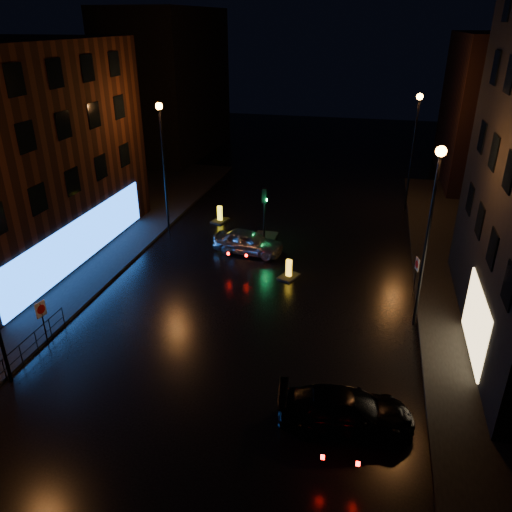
{
  "coord_description": "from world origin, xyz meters",
  "views": [
    {
      "loc": [
        5.27,
        -14.93,
        12.9
      ],
      "look_at": [
        0.26,
        5.73,
        2.8
      ],
      "focal_mm": 35.0,
      "sensor_mm": 36.0,
      "label": 1
    }
  ],
  "objects_px": {
    "bollard_near": "(289,274)",
    "road_sign_right": "(417,267)",
    "bollard_far": "(220,218)",
    "silver_hatchback": "(248,242)",
    "dark_sedan": "(346,410)",
    "traffic_signal": "(264,232)",
    "road_sign_left": "(41,313)"
  },
  "relations": [
    {
      "from": "dark_sedan",
      "to": "road_sign_left",
      "type": "relative_size",
      "value": 2.21
    },
    {
      "from": "dark_sedan",
      "to": "bollard_near",
      "type": "bearing_deg",
      "value": 12.71
    },
    {
      "from": "silver_hatchback",
      "to": "road_sign_right",
      "type": "relative_size",
      "value": 2.07
    },
    {
      "from": "bollard_near",
      "to": "road_sign_left",
      "type": "xyz_separation_m",
      "value": [
        -9.17,
        -8.66,
        1.36
      ]
    },
    {
      "from": "bollard_far",
      "to": "road_sign_right",
      "type": "relative_size",
      "value": 0.72
    },
    {
      "from": "dark_sedan",
      "to": "traffic_signal",
      "type": "bearing_deg",
      "value": 14.98
    },
    {
      "from": "silver_hatchback",
      "to": "dark_sedan",
      "type": "distance_m",
      "value": 14.81
    },
    {
      "from": "traffic_signal",
      "to": "bollard_near",
      "type": "distance_m",
      "value": 5.4
    },
    {
      "from": "bollard_near",
      "to": "bollard_far",
      "type": "bearing_deg",
      "value": 152.7
    },
    {
      "from": "dark_sedan",
      "to": "bollard_near",
      "type": "xyz_separation_m",
      "value": [
        -3.89,
        10.5,
        -0.45
      ]
    },
    {
      "from": "bollard_far",
      "to": "road_sign_left",
      "type": "distance_m",
      "value": 16.19
    },
    {
      "from": "traffic_signal",
      "to": "bollard_far",
      "type": "relative_size",
      "value": 2.34
    },
    {
      "from": "road_sign_left",
      "to": "traffic_signal",
      "type": "bearing_deg",
      "value": 76.2
    },
    {
      "from": "road_sign_left",
      "to": "road_sign_right",
      "type": "relative_size",
      "value": 1.04
    },
    {
      "from": "dark_sedan",
      "to": "road_sign_right",
      "type": "xyz_separation_m",
      "value": [
        2.72,
        10.26,
        0.85
      ]
    },
    {
      "from": "traffic_signal",
      "to": "bollard_near",
      "type": "relative_size",
      "value": 2.38
    },
    {
      "from": "bollard_near",
      "to": "bollard_far",
      "type": "relative_size",
      "value": 0.98
    },
    {
      "from": "bollard_near",
      "to": "road_sign_right",
      "type": "distance_m",
      "value": 6.74
    },
    {
      "from": "traffic_signal",
      "to": "dark_sedan",
      "type": "bearing_deg",
      "value": -67.4
    },
    {
      "from": "traffic_signal",
      "to": "bollard_far",
      "type": "xyz_separation_m",
      "value": [
        -3.74,
        2.41,
        -0.25
      ]
    },
    {
      "from": "bollard_far",
      "to": "dark_sedan",
      "type": "bearing_deg",
      "value": -45.64
    },
    {
      "from": "silver_hatchback",
      "to": "road_sign_left",
      "type": "bearing_deg",
      "value": 157.36
    },
    {
      "from": "bollard_near",
      "to": "road_sign_right",
      "type": "bearing_deg",
      "value": 19.76
    },
    {
      "from": "bollard_far",
      "to": "bollard_near",
      "type": "bearing_deg",
      "value": -34.56
    },
    {
      "from": "bollard_near",
      "to": "road_sign_left",
      "type": "height_order",
      "value": "road_sign_left"
    },
    {
      "from": "traffic_signal",
      "to": "bollard_near",
      "type": "height_order",
      "value": "traffic_signal"
    },
    {
      "from": "silver_hatchback",
      "to": "bollard_far",
      "type": "bearing_deg",
      "value": 41.56
    },
    {
      "from": "road_sign_left",
      "to": "silver_hatchback",
      "type": "bearing_deg",
      "value": 73.85
    },
    {
      "from": "traffic_signal",
      "to": "silver_hatchback",
      "type": "relative_size",
      "value": 0.82
    },
    {
      "from": "traffic_signal",
      "to": "silver_hatchback",
      "type": "bearing_deg",
      "value": -102.74
    },
    {
      "from": "traffic_signal",
      "to": "dark_sedan",
      "type": "relative_size",
      "value": 0.73
    },
    {
      "from": "silver_hatchback",
      "to": "road_sign_right",
      "type": "distance_m",
      "value": 10.03
    }
  ]
}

